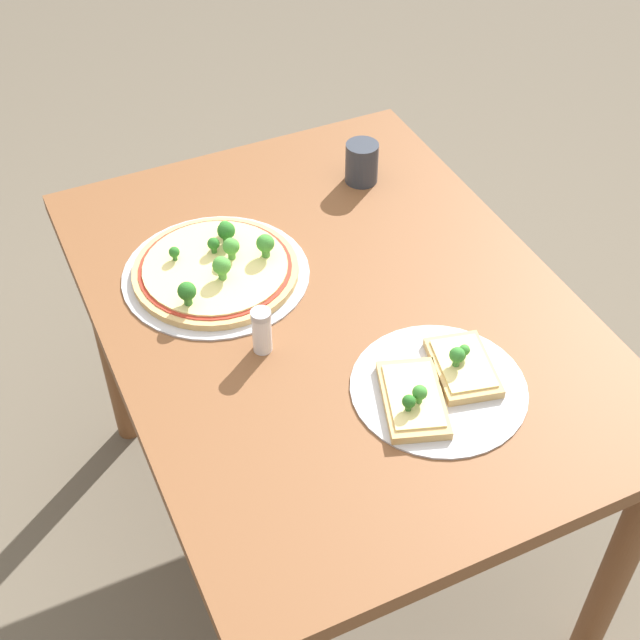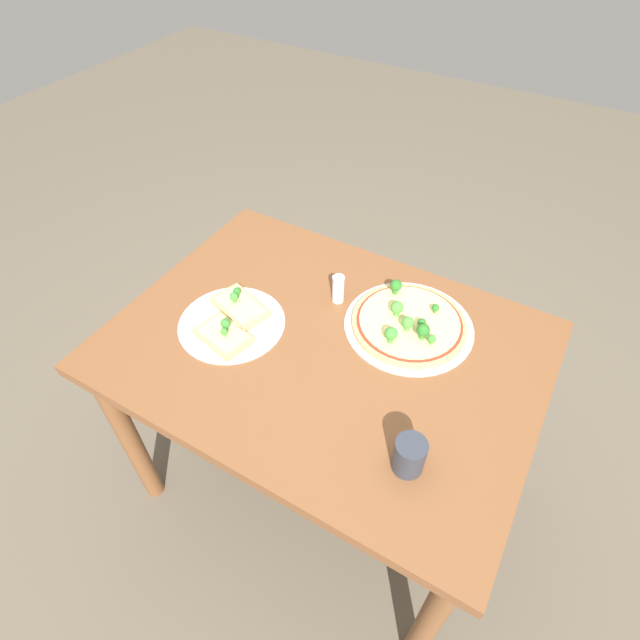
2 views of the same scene
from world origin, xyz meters
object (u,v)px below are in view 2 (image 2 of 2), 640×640
at_px(dining_table, 324,368).
at_px(pizza_tray_whole, 409,323).
at_px(condiment_shaker, 338,289).
at_px(pizza_tray_slice, 232,320).
at_px(drinking_cup, 409,455).

height_order(dining_table, pizza_tray_whole, pizza_tray_whole).
distance_m(pizza_tray_whole, condiment_shaker, 0.22).
xyz_separation_m(pizza_tray_whole, pizza_tray_slice, (-0.43, -0.23, -0.00)).
bearing_deg(drinking_cup, pizza_tray_whole, 112.60).
distance_m(dining_table, pizza_tray_whole, 0.27).
relative_size(dining_table, pizza_tray_whole, 3.17).
relative_size(pizza_tray_whole, drinking_cup, 3.97).
xyz_separation_m(dining_table, pizza_tray_whole, (0.17, 0.17, 0.12)).
bearing_deg(drinking_cup, pizza_tray_slice, 165.16).
distance_m(dining_table, drinking_cup, 0.42).
relative_size(pizza_tray_whole, condiment_shaker, 4.03).
bearing_deg(pizza_tray_slice, dining_table, 13.70).
height_order(pizza_tray_whole, pizza_tray_slice, pizza_tray_whole).
distance_m(dining_table, condiment_shaker, 0.23).
relative_size(dining_table, pizza_tray_slice, 3.80).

